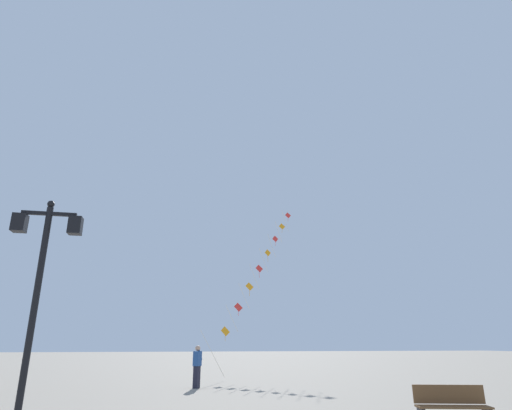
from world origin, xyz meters
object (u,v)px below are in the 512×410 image
at_px(twin_lantern_lamp_post, 41,266).
at_px(kite_flyer, 197,365).
at_px(park_bench, 452,406).
at_px(kite_train, 260,268).

relative_size(twin_lantern_lamp_post, kite_flyer, 2.87).
distance_m(twin_lantern_lamp_post, park_bench, 9.66).
bearing_deg(kite_flyer, park_bench, -122.43).
bearing_deg(park_bench, kite_flyer, 131.55).
bearing_deg(kite_train, kite_flyer, -119.92).
relative_size(twin_lantern_lamp_post, kite_train, 0.41).
distance_m(kite_train, kite_flyer, 10.23).
xyz_separation_m(kite_train, park_bench, (0.81, -17.40, -6.01)).
height_order(kite_flyer, park_bench, kite_flyer).
distance_m(kite_flyer, park_bench, 11.20).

